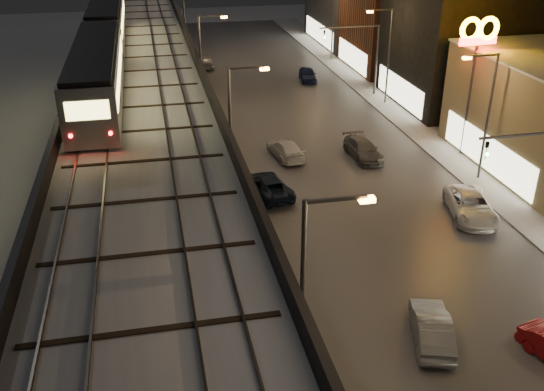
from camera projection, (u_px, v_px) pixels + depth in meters
road_surface at (334, 168)px, 44.98m from camera, size 17.00×120.00×0.06m
sidewalk_right at (458, 156)px, 46.81m from camera, size 4.00×120.00×0.14m
under_viaduct_pavement at (149, 183)px, 42.49m from camera, size 11.00×120.00×0.06m
elevated_viaduct at (143, 123)px, 37.25m from camera, size 9.00×100.00×6.30m
viaduct_trackbed at (141, 110)px, 37.02m from camera, size 8.40×100.00×0.32m
viaduct_parapet_streetside at (212, 98)px, 37.64m from camera, size 0.30×100.00×1.10m
viaduct_parapet_far at (66, 107)px, 36.04m from camera, size 0.30×100.00×1.10m
building_d at (466, 29)px, 56.32m from camera, size 12.20×13.20×14.16m
building_e at (404, 23)px, 69.49m from camera, size 12.20×12.20×10.16m
building_f at (363, 1)px, 81.56m from camera, size 12.20×16.20×11.16m
streetlight_left_1 at (310, 292)px, 21.90m from camera, size 2.57×0.28×9.00m
streetlight_left_2 at (235, 127)px, 37.71m from camera, size 2.57×0.28×9.00m
streetlight_right_2 at (486, 109)px, 40.87m from camera, size 2.56×0.28×9.00m
streetlight_left_3 at (204, 59)px, 53.51m from camera, size 2.57×0.28×9.00m
streetlight_right_3 at (387, 50)px, 56.67m from camera, size 2.56×0.28×9.00m
streetlight_left_4 at (187, 22)px, 69.31m from camera, size 2.57×0.28×9.00m
streetlight_right_4 at (331, 17)px, 72.47m from camera, size 2.56×0.28×9.00m
traffic_light_rig_b at (366, 51)px, 59.46m from camera, size 6.10×0.34×7.00m
subway_train at (103, 43)px, 45.23m from camera, size 2.87×35.32×3.43m
car_near_white at (431, 329)px, 27.09m from camera, size 2.74×4.64×1.44m
car_mid_silver at (268, 186)px, 40.51m from camera, size 3.13×5.28×1.37m
car_mid_dark at (286, 150)px, 46.40m from camera, size 2.48×4.85×1.35m
car_far_white at (206, 62)px, 71.06m from camera, size 1.89×4.29×1.44m
car_onc_dark at (471, 207)px, 37.74m from camera, size 3.68×5.79×1.49m
car_onc_white at (363, 150)px, 46.34m from camera, size 2.16×4.84×1.38m
car_onc_red at (308, 75)px, 65.93m from camera, size 2.20×4.34×1.42m
sign_mcdonalds at (478, 43)px, 43.48m from camera, size 3.13×0.52×10.53m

